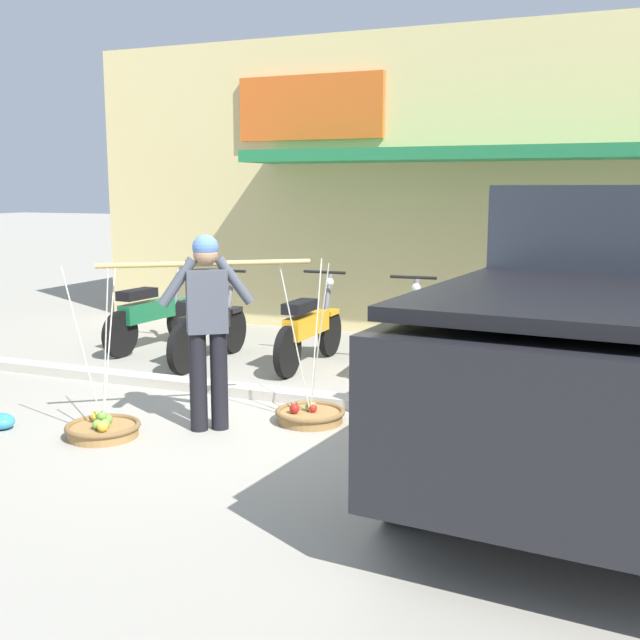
# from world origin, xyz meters

# --- Properties ---
(ground_plane) EXTENTS (90.00, 90.00, 0.00)m
(ground_plane) POSITION_xyz_m (0.00, 0.00, 0.00)
(ground_plane) COLOR #9E998C
(sidewalk_curb) EXTENTS (20.00, 0.24, 0.10)m
(sidewalk_curb) POSITION_xyz_m (0.00, 0.70, 0.05)
(sidewalk_curb) COLOR #BAB4A5
(sidewalk_curb) RESTS_ON ground
(fruit_vendor) EXTENTS (1.48, 1.09, 1.70)m
(fruit_vendor) POSITION_xyz_m (-0.45, -0.41, 0.98)
(fruit_vendor) COLOR black
(fruit_vendor) RESTS_ON ground
(fruit_basket_left_side) EXTENTS (0.63, 0.63, 1.45)m
(fruit_basket_left_side) POSITION_xyz_m (0.28, 0.12, 0.07)
(fruit_basket_left_side) COLOR #9E7542
(fruit_basket_left_side) RESTS_ON ground
(fruit_basket_right_side) EXTENTS (0.63, 0.63, 1.45)m
(fruit_basket_right_side) POSITION_xyz_m (-1.18, -0.93, 0.08)
(fruit_basket_right_side) COLOR #9E7542
(fruit_basket_right_side) RESTS_ON ground
(motorcycle_nearest_shop) EXTENTS (0.54, 1.82, 1.09)m
(motorcycle_nearest_shop) POSITION_xyz_m (-2.91, 2.29, 0.45)
(motorcycle_nearest_shop) COLOR black
(motorcycle_nearest_shop) RESTS_ON ground
(motorcycle_second_in_row) EXTENTS (0.54, 1.82, 1.09)m
(motorcycle_second_in_row) POSITION_xyz_m (-1.78, 1.83, 0.45)
(motorcycle_second_in_row) COLOR black
(motorcycle_second_in_row) RESTS_ON ground
(motorcycle_third_in_row) EXTENTS (0.54, 1.82, 1.09)m
(motorcycle_third_in_row) POSITION_xyz_m (-0.60, 2.13, 0.45)
(motorcycle_third_in_row) COLOR black
(motorcycle_third_in_row) RESTS_ON ground
(motorcycle_end_of_row) EXTENTS (0.54, 1.82, 1.09)m
(motorcycle_end_of_row) POSITION_xyz_m (0.57, 2.01, 0.45)
(motorcycle_end_of_row) COLOR black
(motorcycle_end_of_row) RESTS_ON ground
(parked_truck) EXTENTS (2.48, 4.85, 2.10)m
(parked_truck) POSITION_xyz_m (2.76, -0.03, 1.03)
(parked_truck) COLOR black
(parked_truck) RESTS_ON ground
(storefront_building) EXTENTS (13.00, 6.00, 4.20)m
(storefront_building) POSITION_xyz_m (1.38, 6.92, 2.10)
(storefront_building) COLOR #DBC684
(storefront_building) RESTS_ON ground
(plastic_litter_bag) EXTENTS (0.28, 0.22, 0.14)m
(plastic_litter_bag) POSITION_xyz_m (-2.15, -1.10, 0.07)
(plastic_litter_bag) COLOR #3393D1
(plastic_litter_bag) RESTS_ON ground
(wooden_crate) EXTENTS (0.44, 0.36, 0.32)m
(wooden_crate) POSITION_xyz_m (1.57, 1.81, 0.16)
(wooden_crate) COLOR olive
(wooden_crate) RESTS_ON ground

